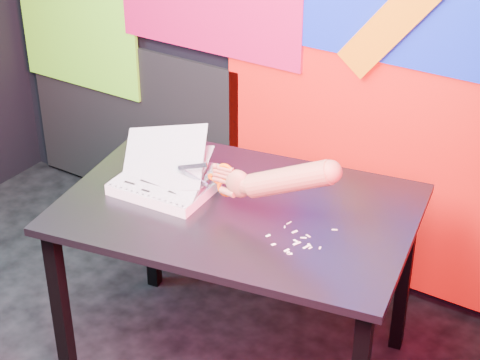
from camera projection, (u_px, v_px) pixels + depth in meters
The scene contains 6 objects.
backdrop at pixel (270, 63), 3.47m from camera, with size 2.88×0.05×2.08m.
work_table at pixel (238, 226), 2.89m from camera, with size 1.37×1.03×0.75m.
printout_stack at pixel (164, 184), 2.92m from camera, with size 0.40×0.28×0.27m.
scissors at pixel (221, 179), 2.76m from camera, with size 0.23×0.03×0.13m.
hand_forearm at pixel (281, 180), 2.64m from camera, with size 0.46×0.11×0.22m.
paper_clippings at pixel (296, 241), 2.65m from camera, with size 0.19×0.22×0.00m.
Camera 1 is at (1.70, -1.36, 2.25)m, focal length 60.00 mm.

